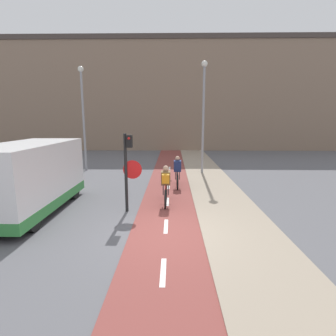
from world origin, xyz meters
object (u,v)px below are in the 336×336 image
at_px(street_lamp_sidewalk, 204,106).
at_px(cyclist_near, 166,186).
at_px(van, 29,179).
at_px(street_lamp_far, 83,108).
at_px(traffic_light_pole, 128,164).
at_px(cyclist_far, 177,173).

distance_m(street_lamp_sidewalk, cyclist_near, 7.30).
xyz_separation_m(cyclist_near, van, (-4.85, -0.98, 0.50)).
bearing_deg(street_lamp_far, traffic_light_pole, -62.25).
xyz_separation_m(cyclist_near, cyclist_far, (0.51, 2.76, -0.05)).
height_order(street_lamp_far, cyclist_near, street_lamp_far).
relative_size(street_lamp_far, cyclist_far, 3.66).
bearing_deg(street_lamp_sidewalk, street_lamp_far, 172.96).
relative_size(street_lamp_sidewalk, cyclist_near, 3.65).
bearing_deg(van, cyclist_near, 11.45).
height_order(traffic_light_pole, street_lamp_far, street_lamp_far).
xyz_separation_m(street_lamp_sidewalk, cyclist_near, (-2.11, -6.12, -3.37)).
bearing_deg(street_lamp_sidewalk, cyclist_near, -109.02).
distance_m(traffic_light_pole, cyclist_near, 1.88).
bearing_deg(traffic_light_pole, cyclist_far, 63.33).
relative_size(street_lamp_far, cyclist_near, 3.60).
relative_size(street_lamp_sidewalk, van, 1.30).
xyz_separation_m(traffic_light_pole, street_lamp_sidewalk, (3.42, 6.98, 2.33)).
xyz_separation_m(street_lamp_sidewalk, van, (-6.96, -7.10, -2.87)).
bearing_deg(cyclist_far, street_lamp_far, 144.35).
bearing_deg(van, street_lamp_far, 94.43).
distance_m(traffic_light_pole, street_lamp_sidewalk, 8.12).
bearing_deg(van, street_lamp_sidewalk, 45.57).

